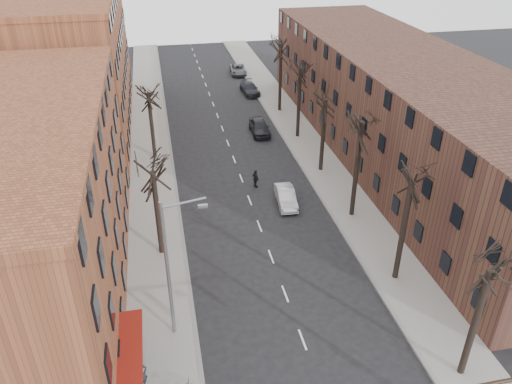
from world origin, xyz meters
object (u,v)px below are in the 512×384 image
silver_sedan (286,197)px  parked_car_near (260,127)px  pedestrian_a (141,375)px  parked_car_mid (250,89)px

silver_sedan → parked_car_near: size_ratio=0.88×
parked_car_near → pedestrian_a: size_ratio=2.37×
silver_sedan → parked_car_mid: parked_car_mid is taller
parked_car_mid → parked_car_near: bearing=-99.9°
silver_sedan → parked_car_mid: size_ratio=0.85×
parked_car_mid → pedestrian_a: (-14.35, -44.71, 0.43)m
parked_car_near → pedestrian_a: 33.96m
parked_car_near → pedestrian_a: pedestrian_a is taller
parked_car_mid → pedestrian_a: size_ratio=2.47×
parked_car_near → parked_car_mid: size_ratio=0.96×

